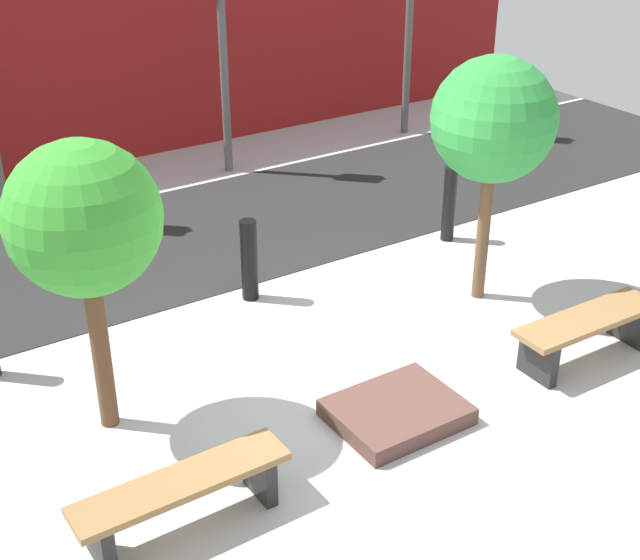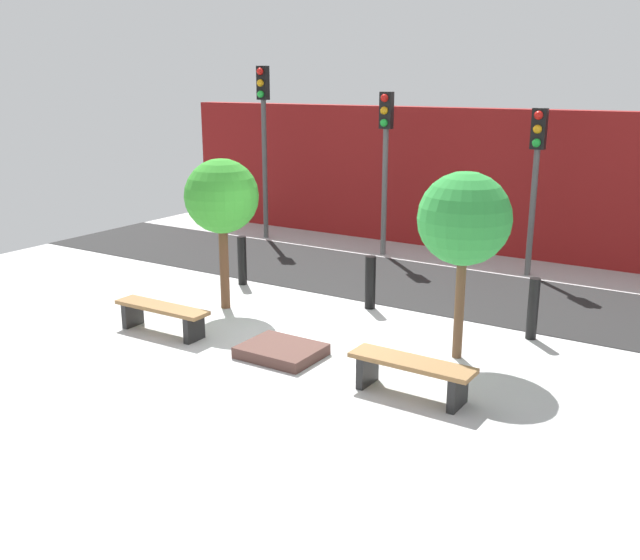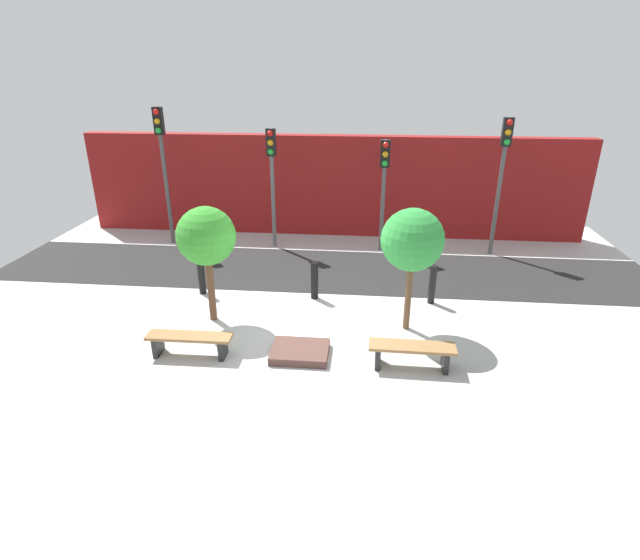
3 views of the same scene
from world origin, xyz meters
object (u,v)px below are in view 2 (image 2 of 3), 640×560
planter_bed (281,351)px  bollard_left (370,282)px  bollard_center (533,309)px  tree_behind_left_bench (222,197)px  tree_behind_right_bench (464,220)px  traffic_light_west (263,122)px  bench_left (162,313)px  bollard_far_left (242,261)px  traffic_light_mid_east (536,161)px  traffic_light_mid_west (385,144)px  bench_right (411,371)px

planter_bed → bollard_left: bearing=90.0°
planter_bed → bollard_center: bearing=43.3°
planter_bed → tree_behind_left_bench: bearing=148.1°
tree_behind_right_bench → planter_bed: bearing=-148.1°
tree_behind_left_bench → traffic_light_west: bearing=119.6°
bench_left → traffic_light_west: traffic_light_west is taller
planter_bed → bollard_left: 2.68m
bollard_far_left → traffic_light_mid_east: traffic_light_mid_east is taller
bollard_left → traffic_light_west: (-4.97, 3.64, 2.37)m
bollard_far_left → traffic_light_mid_east: size_ratio=0.29×
tree_behind_right_bench → traffic_light_mid_east: bearing=95.6°
traffic_light_west → traffic_light_mid_west: 3.33m
bollard_center → traffic_light_mid_west: size_ratio=0.27×
bench_left → bollard_far_left: bollard_far_left is taller
bollard_far_left → bollard_left: (2.81, 0.00, -0.01)m
bollard_far_left → traffic_light_west: 4.85m
traffic_light_west → bollard_center: bearing=-25.1°
bench_right → traffic_light_mid_west: size_ratio=0.45×
traffic_light_west → traffic_light_mid_west: traffic_light_west is taller
bollard_center → traffic_light_west: traffic_light_west is taller
tree_behind_left_bench → bollard_center: bearing=15.0°
bollard_left → traffic_light_mid_west: size_ratio=0.26×
traffic_light_mid_east → planter_bed: bearing=-104.7°
traffic_light_mid_east → bollard_center: bearing=-72.4°
bench_left → planter_bed: 2.16m
tree_behind_left_bench → bollard_center: (4.95, 1.32, -1.46)m
tree_behind_right_bench → bollard_left: size_ratio=2.86×
tree_behind_left_bench → bollard_left: 2.92m
traffic_light_mid_east → tree_behind_right_bench: bearing=-84.4°
bench_left → bollard_far_left: bearing=102.5°
bench_right → tree_behind_right_bench: (-0.00, 1.53, 1.67)m
tree_behind_left_bench → bollard_far_left: size_ratio=2.74×
bollard_center → traffic_light_west: size_ratio=0.23×
tree_behind_right_bench → traffic_light_west: 8.71m
planter_bed → tree_behind_right_bench: bearing=31.9°
tree_behind_right_bench → traffic_light_west: size_ratio=0.64×
planter_bed → tree_behind_left_bench: tree_behind_left_bench is taller
bench_right → tree_behind_right_bench: size_ratio=0.61×
traffic_light_mid_west → traffic_light_mid_east: traffic_light_mid_west is taller
planter_bed → bollard_left: bollard_left is taller
tree_behind_right_bench → bollard_far_left: 5.35m
bollard_far_left → traffic_light_west: traffic_light_west is taller
traffic_light_west → traffic_light_mid_west: size_ratio=1.16×
tree_behind_right_bench → traffic_light_mid_west: bearing=127.4°
bollard_left → traffic_light_mid_east: size_ratio=0.28×
bollard_left → bollard_far_left: bearing=180.0°
tree_behind_right_bench → traffic_light_west: traffic_light_west is taller
tree_behind_left_bench → tree_behind_right_bench: bearing=-0.0°
bollard_left → bench_right: bearing=-53.1°
bench_left → traffic_light_mid_west: 6.86m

